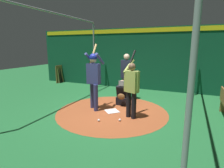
# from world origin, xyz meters

# --- Properties ---
(ground_plane) EXTENTS (27.94, 27.94, 0.00)m
(ground_plane) POSITION_xyz_m (0.00, 0.00, 0.00)
(ground_plane) COLOR #216633
(dirt_circle) EXTENTS (3.70, 3.70, 0.01)m
(dirt_circle) POSITION_xyz_m (0.00, 0.00, 0.00)
(dirt_circle) COLOR #9E4C28
(dirt_circle) RESTS_ON ground
(home_plate) EXTENTS (0.59, 0.59, 0.01)m
(home_plate) POSITION_xyz_m (0.00, 0.00, 0.01)
(home_plate) COLOR white
(home_plate) RESTS_ON dirt_circle
(batter) EXTENTS (0.68, 0.49, 2.25)m
(batter) POSITION_xyz_m (0.02, -0.67, 1.20)
(batter) COLOR navy
(batter) RESTS_ON ground
(catcher) EXTENTS (0.58, 0.40, 0.94)m
(catcher) POSITION_xyz_m (-0.84, 0.06, 0.37)
(catcher) COLOR black
(catcher) RESTS_ON ground
(umpire) EXTENTS (0.23, 0.49, 1.87)m
(umpire) POSITION_xyz_m (-1.53, -0.02, 1.07)
(umpire) COLOR #4C4C51
(umpire) RESTS_ON ground
(visitor) EXTENTS (0.65, 0.52, 2.05)m
(visitor) POSITION_xyz_m (0.25, 0.75, 0.98)
(visitor) COLOR black
(visitor) RESTS_ON ground
(back_wall) EXTENTS (0.23, 11.94, 3.07)m
(back_wall) POSITION_xyz_m (-3.75, 0.00, 1.55)
(back_wall) COLOR #0F472D
(back_wall) RESTS_ON ground
(cage_frame) EXTENTS (6.21, 4.74, 3.37)m
(cage_frame) POSITION_xyz_m (0.00, 0.00, 2.36)
(cage_frame) COLOR gray
(cage_frame) RESTS_ON ground
(bat_rack) EXTENTS (0.82, 0.19, 1.05)m
(bat_rack) POSITION_xyz_m (-3.50, -4.90, 0.49)
(bat_rack) COLOR olive
(bat_rack) RESTS_ON ground
(baseball_0) EXTENTS (0.07, 0.07, 0.07)m
(baseball_0) POSITION_xyz_m (0.94, -0.02, 0.04)
(baseball_0) COLOR white
(baseball_0) RESTS_ON dirt_circle
(baseball_1) EXTENTS (0.07, 0.07, 0.07)m
(baseball_1) POSITION_xyz_m (0.67, 0.53, 0.04)
(baseball_1) COLOR white
(baseball_1) RESTS_ON dirt_circle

